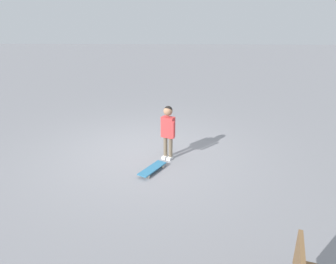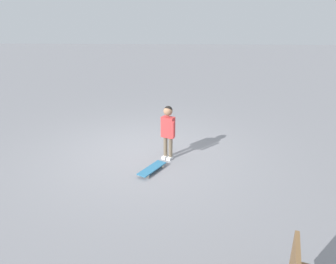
{
  "view_description": "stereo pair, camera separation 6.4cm",
  "coord_description": "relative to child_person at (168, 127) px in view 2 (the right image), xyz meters",
  "views": [
    {
      "loc": [
        5.66,
        0.72,
        2.63
      ],
      "look_at": [
        0.24,
        0.52,
        0.55
      ],
      "focal_mm": 32.64,
      "sensor_mm": 36.0,
      "label": 1
    },
    {
      "loc": [
        5.66,
        0.79,
        2.63
      ],
      "look_at": [
        0.24,
        0.52,
        0.55
      ],
      "focal_mm": 32.64,
      "sensor_mm": 36.0,
      "label": 2
    }
  ],
  "objects": [
    {
      "name": "child_person",
      "position": [
        0.0,
        0.0,
        0.0
      ],
      "size": [
        0.33,
        0.28,
        1.06
      ],
      "color": "brown",
      "rests_on": "ground"
    },
    {
      "name": "ground_plane",
      "position": [
        -0.24,
        -0.52,
        -0.66
      ],
      "size": [
        50.0,
        50.0,
        0.0
      ],
      "primitive_type": "plane",
      "color": "gray"
    },
    {
      "name": "skateboard",
      "position": [
        0.57,
        -0.26,
        -0.6
      ],
      "size": [
        0.66,
        0.49,
        0.07
      ],
      "color": "teal",
      "rests_on": "ground"
    }
  ]
}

